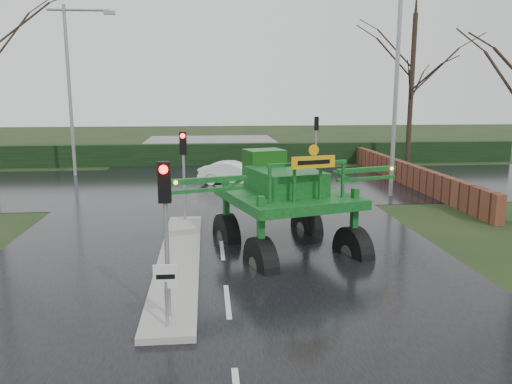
{
  "coord_description": "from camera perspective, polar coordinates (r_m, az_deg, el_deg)",
  "views": [
    {
      "loc": [
        -0.42,
        -11.19,
        4.85
      ],
      "look_at": [
        1.02,
        3.39,
        2.0
      ],
      "focal_mm": 35.0,
      "sensor_mm": 36.0,
      "label": 1
    }
  ],
  "objects": [
    {
      "name": "hedge_row",
      "position": [
        35.43,
        -4.94,
        4.31
      ],
      "size": [
        44.0,
        0.9,
        1.5
      ],
      "primitive_type": "cube",
      "color": "black",
      "rests_on": "ground"
    },
    {
      "name": "median_island",
      "position": [
        14.99,
        -8.79,
        -7.66
      ],
      "size": [
        1.2,
        10.0,
        0.16
      ],
      "primitive_type": "cube",
      "color": "gray",
      "rests_on": "ground"
    },
    {
      "name": "road_cross",
      "position": [
        27.62,
        -4.68,
        0.86
      ],
      "size": [
        80.0,
        12.0,
        0.02
      ],
      "primitive_type": "cube",
      "color": "black",
      "rests_on": "ground"
    },
    {
      "name": "street_light_left_far",
      "position": [
        32.17,
        -20.11,
        12.38
      ],
      "size": [
        3.85,
        0.3,
        10.0
      ],
      "color": "gray",
      "rests_on": "ground"
    },
    {
      "name": "road_main",
      "position": [
        21.74,
        -4.39,
        -1.91
      ],
      "size": [
        14.0,
        80.0,
        0.02
      ],
      "primitive_type": "cube",
      "color": "black",
      "rests_on": "ground"
    },
    {
      "name": "crop_sprayer",
      "position": [
        14.16,
        0.24,
        -0.39
      ],
      "size": [
        7.49,
        5.64,
        4.34
      ],
      "rotation": [
        0.0,
        0.0,
        0.28
      ],
      "color": "black",
      "rests_on": "ground"
    },
    {
      "name": "ground",
      "position": [
        12.2,
        -3.28,
        -12.43
      ],
      "size": [
        140.0,
        140.0,
        0.0
      ],
      "primitive_type": "plane",
      "color": "black",
      "rests_on": "ground"
    },
    {
      "name": "keep_left_sign",
      "position": [
        10.44,
        -10.25,
        -10.47
      ],
      "size": [
        0.5,
        0.07,
        1.35
      ],
      "color": "gray",
      "rests_on": "ground"
    },
    {
      "name": "traffic_signal_far",
      "position": [
        32.04,
        6.9,
        6.88
      ],
      "size": [
        0.26,
        0.33,
        3.52
      ],
      "rotation": [
        0.0,
        0.0,
        3.14
      ],
      "color": "gray",
      "rests_on": "ground"
    },
    {
      "name": "traffic_signal_near",
      "position": [
        10.47,
        -10.33,
        -1.64
      ],
      "size": [
        0.26,
        0.33,
        3.52
      ],
      "color": "gray",
      "rests_on": "ground"
    },
    {
      "name": "street_light_right",
      "position": [
        24.77,
        15.14,
        13.27
      ],
      "size": [
        3.85,
        0.3,
        10.0
      ],
      "color": "gray",
      "rests_on": "ground"
    },
    {
      "name": "traffic_signal_mid",
      "position": [
        18.84,
        -8.3,
        4.0
      ],
      "size": [
        0.26,
        0.33,
        3.52
      ],
      "color": "gray",
      "rests_on": "ground"
    },
    {
      "name": "brick_wall",
      "position": [
        29.61,
        16.08,
        2.32
      ],
      "size": [
        0.4,
        20.0,
        1.2
      ],
      "primitive_type": "cube",
      "color": "#592D1E",
      "rests_on": "ground"
    },
    {
      "name": "white_sedan",
      "position": [
        27.55,
        -2.56,
        0.85
      ],
      "size": [
        4.01,
        2.4,
        1.25
      ],
      "primitive_type": "imported",
      "rotation": [
        0.0,
        0.0,
        1.27
      ],
      "color": "white",
      "rests_on": "ground"
    },
    {
      "name": "tree_right_far",
      "position": [
        34.92,
        17.45,
        13.21
      ],
      "size": [
        7.0,
        7.0,
        12.05
      ],
      "color": "black",
      "rests_on": "ground"
    }
  ]
}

